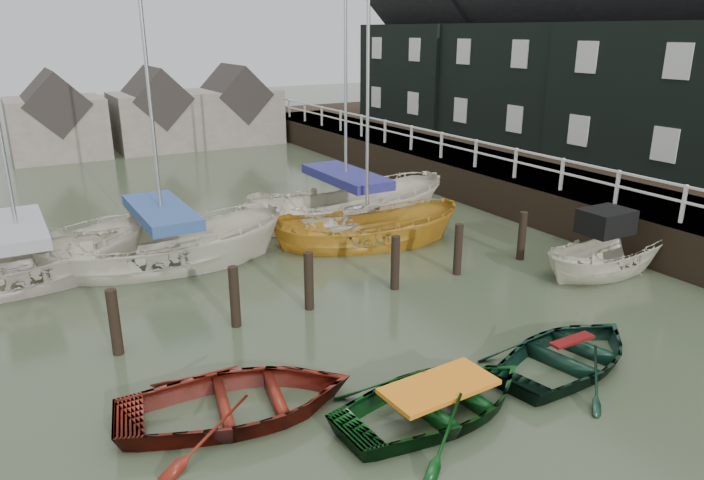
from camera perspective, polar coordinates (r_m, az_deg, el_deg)
ground at (r=13.10m, az=6.87°, el=-9.88°), size 120.00×120.00×0.00m
pier at (r=25.88m, az=10.58°, el=5.95°), size 3.04×32.00×2.70m
land_strip at (r=29.85m, az=18.66°, el=5.56°), size 14.00×38.00×1.50m
quay_houses at (r=28.34m, az=21.95°, el=16.20°), size 6.52×28.14×10.01m
mooring_pilings at (r=14.66m, az=-3.62°, el=-4.41°), size 13.72×0.22×1.80m
far_sheds at (r=36.26m, az=-17.61°, el=10.80°), size 14.00×4.08×4.39m
rowboat_red at (r=11.22m, az=-10.18°, el=-15.38°), size 4.48×3.57×0.83m
rowboat_green at (r=11.18m, az=7.82°, el=-15.38°), size 3.91×2.87×0.79m
rowboat_dkgreen at (r=13.15m, az=19.12°, el=-10.76°), size 4.10×3.27×0.76m
motorboat at (r=18.29m, az=22.06°, el=-2.39°), size 4.21×1.61×2.51m
sailboat_a at (r=18.27m, az=-27.50°, el=-3.31°), size 6.50×2.78×11.91m
sailboat_b at (r=18.20m, az=-16.53°, el=-1.99°), size 6.97×3.55×12.15m
sailboat_c at (r=19.19m, az=1.34°, el=-0.29°), size 6.08×3.73×9.99m
sailboat_d at (r=21.25m, az=-0.54°, el=1.72°), size 7.33×3.73×11.66m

